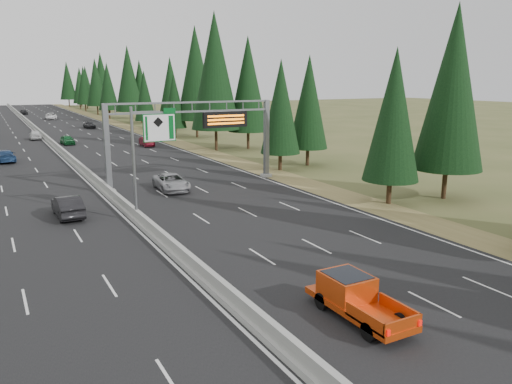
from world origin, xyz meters
TOP-DOWN VIEW (x-y plane):
  - road at (0.00, 80.00)m, footprint 32.00×260.00m
  - shoulder_right at (17.80, 80.00)m, footprint 3.60×260.00m
  - median_barrier at (0.00, 80.00)m, footprint 0.70×260.00m
  - sign_gantry at (8.92, 34.88)m, footprint 16.75×0.98m
  - hov_sign_pole at (0.58, 24.97)m, footprint 2.80×0.50m
  - tree_row_right at (22.24, 64.13)m, footprint 12.01×241.82m
  - silver_minivan at (5.53, 33.56)m, footprint 2.76×5.44m
  - red_pickup at (4.13, 6.42)m, footprint 1.86×5.20m
  - car_ahead_green at (2.21, 72.37)m, footprint 1.91×4.24m
  - car_ahead_dkred at (12.34, 64.40)m, footprint 1.54×4.17m
  - car_ahead_dkgrey at (10.16, 97.87)m, footprint 1.96×4.69m
  - car_ahead_white at (6.14, 126.44)m, footprint 3.18×5.92m
  - car_ahead_far at (1.50, 149.58)m, footprint 2.00×4.30m
  - car_onc_near at (-4.08, 28.58)m, footprint 1.80×4.81m
  - car_onc_blue at (-6.99, 58.31)m, footprint 2.45×5.21m
  - car_onc_white at (-1.50, 81.78)m, footprint 2.02×4.57m

SIDE VIEW (x-z plane):
  - shoulder_right at x=17.80m, z-range 0.00..0.06m
  - road at x=0.00m, z-range 0.00..0.08m
  - median_barrier at x=0.00m, z-range -0.01..0.84m
  - car_ahead_dkgrey at x=10.16m, z-range 0.08..1.43m
  - car_ahead_dkred at x=12.34m, z-range 0.08..1.44m
  - car_ahead_green at x=2.21m, z-range 0.08..1.49m
  - car_ahead_far at x=1.50m, z-range 0.08..1.50m
  - car_onc_blue at x=-6.99m, z-range 0.08..1.55m
  - silver_minivan at x=5.53m, z-range 0.08..1.55m
  - car_onc_white at x=-1.50m, z-range 0.08..1.61m
  - car_onc_near at x=-4.08m, z-range 0.08..1.65m
  - car_ahead_white at x=6.14m, z-range 0.08..1.66m
  - red_pickup at x=4.13m, z-range 0.17..1.87m
  - hov_sign_pole at x=0.58m, z-range 0.72..8.72m
  - sign_gantry at x=8.92m, z-range 1.37..9.17m
  - tree_row_right at x=22.24m, z-range -0.15..18.84m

